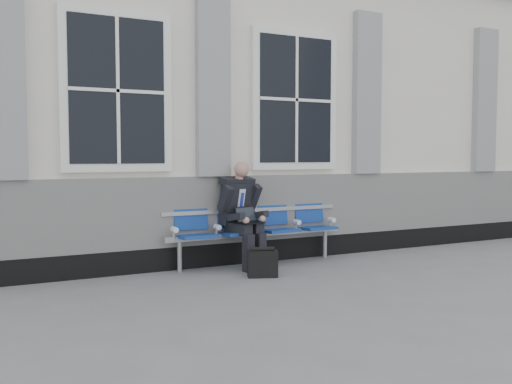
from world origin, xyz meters
TOP-DOWN VIEW (x-y plane):
  - ground at (0.00, 0.00)m, footprint 70.00×70.00m
  - station_building at (-0.02, 3.47)m, footprint 14.40×4.40m
  - bench at (-0.33, 1.32)m, footprint 2.60×0.47m
  - businessman at (-0.61, 1.19)m, footprint 0.59×0.79m
  - briefcase at (-0.63, 0.55)m, footprint 0.39×0.27m

SIDE VIEW (x-z plane):
  - ground at x=0.00m, z-range 0.00..0.00m
  - briefcase at x=-0.63m, z-range -0.01..0.36m
  - bench at x=-0.33m, z-range 0.10..1.01m
  - businessman at x=-0.61m, z-range 0.06..1.45m
  - station_building at x=-0.02m, z-range -0.02..4.47m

